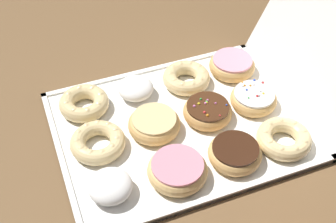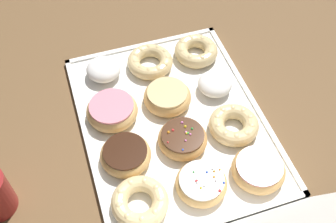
{
  "view_description": "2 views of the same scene",
  "coord_description": "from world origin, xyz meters",
  "px_view_note": "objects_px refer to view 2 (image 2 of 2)",
  "views": [
    {
      "loc": [
        0.63,
        -0.27,
        0.74
      ],
      "look_at": [
        -0.02,
        -0.02,
        0.04
      ],
      "focal_mm": 48.44,
      "sensor_mm": 36.0,
      "label": 1
    },
    {
      "loc": [
        0.19,
        0.55,
        0.8
      ],
      "look_at": [
        0.01,
        0.01,
        0.06
      ],
      "focal_mm": 44.92,
      "sensor_mm": 36.0,
      "label": 2
    }
  ],
  "objects_px": {
    "powdered_filled_donut_2": "(104,69)",
    "glazed_ring_donut_4": "(167,97)",
    "powdered_filled_donut_3": "(215,84)",
    "sprinkle_donut_7": "(181,139)",
    "cruller_donut_0": "(196,51)",
    "chocolate_frosted_donut_8": "(126,155)",
    "sprinkle_donut_10": "(202,183)",
    "pink_frosted_donut_9": "(258,169)",
    "cruller_donut_6": "(234,125)",
    "cruller_donut_11": "(140,202)",
    "cruller_donut_1": "(151,61)",
    "pink_frosted_donut_5": "(112,110)",
    "donut_box": "(173,122)"
  },
  "relations": [
    {
      "from": "powdered_filled_donut_2",
      "to": "glazed_ring_donut_4",
      "type": "distance_m",
      "value": 0.18
    },
    {
      "from": "powdered_filled_donut_3",
      "to": "sprinkle_donut_7",
      "type": "height_order",
      "value": "powdered_filled_donut_3"
    },
    {
      "from": "cruller_donut_0",
      "to": "powdered_filled_donut_2",
      "type": "height_order",
      "value": "powdered_filled_donut_2"
    },
    {
      "from": "chocolate_frosted_donut_8",
      "to": "sprinkle_donut_10",
      "type": "bearing_deg",
      "value": 138.94
    },
    {
      "from": "cruller_donut_0",
      "to": "glazed_ring_donut_4",
      "type": "distance_m",
      "value": 0.17
    },
    {
      "from": "chocolate_frosted_donut_8",
      "to": "pink_frosted_donut_9",
      "type": "bearing_deg",
      "value": 154.39
    },
    {
      "from": "cruller_donut_0",
      "to": "powdered_filled_donut_3",
      "type": "bearing_deg",
      "value": 91.19
    },
    {
      "from": "pink_frosted_donut_9",
      "to": "sprinkle_donut_10",
      "type": "xyz_separation_m",
      "value": [
        0.12,
        -0.01,
        -0.0
      ]
    },
    {
      "from": "cruller_donut_6",
      "to": "cruller_donut_11",
      "type": "xyz_separation_m",
      "value": [
        0.25,
        0.12,
        -0.0
      ]
    },
    {
      "from": "cruller_donut_1",
      "to": "pink_frosted_donut_5",
      "type": "height_order",
      "value": "pink_frosted_donut_5"
    },
    {
      "from": "glazed_ring_donut_4",
      "to": "pink_frosted_donut_5",
      "type": "xyz_separation_m",
      "value": [
        0.13,
        -0.0,
        0.0
      ]
    },
    {
      "from": "pink_frosted_donut_9",
      "to": "sprinkle_donut_10",
      "type": "bearing_deg",
      "value": -3.61
    },
    {
      "from": "cruller_donut_1",
      "to": "pink_frosted_donut_5",
      "type": "relative_size",
      "value": 0.97
    },
    {
      "from": "chocolate_frosted_donut_8",
      "to": "cruller_donut_1",
      "type": "bearing_deg",
      "value": -117.84
    },
    {
      "from": "cruller_donut_0",
      "to": "powdered_filled_donut_2",
      "type": "relative_size",
      "value": 1.31
    },
    {
      "from": "sprinkle_donut_7",
      "to": "cruller_donut_6",
      "type": "bearing_deg",
      "value": 179.89
    },
    {
      "from": "cruller_donut_0",
      "to": "chocolate_frosted_donut_8",
      "type": "relative_size",
      "value": 1.02
    },
    {
      "from": "chocolate_frosted_donut_8",
      "to": "cruller_donut_11",
      "type": "xyz_separation_m",
      "value": [
        0.0,
        0.11,
        -0.0
      ]
    },
    {
      "from": "donut_box",
      "to": "cruller_donut_1",
      "type": "height_order",
      "value": "cruller_donut_1"
    },
    {
      "from": "glazed_ring_donut_4",
      "to": "pink_frosted_donut_9",
      "type": "xyz_separation_m",
      "value": [
        -0.12,
        0.25,
        0.0
      ]
    },
    {
      "from": "pink_frosted_donut_5",
      "to": "powdered_filled_donut_3",
      "type": "bearing_deg",
      "value": -179.63
    },
    {
      "from": "cruller_donut_1",
      "to": "sprinkle_donut_7",
      "type": "height_order",
      "value": "sprinkle_donut_7"
    },
    {
      "from": "glazed_ring_donut_4",
      "to": "sprinkle_donut_7",
      "type": "bearing_deg",
      "value": 85.53
    },
    {
      "from": "powdered_filled_donut_2",
      "to": "powdered_filled_donut_3",
      "type": "height_order",
      "value": "same"
    },
    {
      "from": "sprinkle_donut_7",
      "to": "cruller_donut_1",
      "type": "bearing_deg",
      "value": -91.72
    },
    {
      "from": "donut_box",
      "to": "powdered_filled_donut_2",
      "type": "bearing_deg",
      "value": -58.02
    },
    {
      "from": "donut_box",
      "to": "cruller_donut_0",
      "type": "xyz_separation_m",
      "value": [
        -0.13,
        -0.18,
        0.02
      ]
    },
    {
      "from": "pink_frosted_donut_5",
      "to": "pink_frosted_donut_9",
      "type": "relative_size",
      "value": 1.06
    },
    {
      "from": "cruller_donut_1",
      "to": "glazed_ring_donut_4",
      "type": "bearing_deg",
      "value": 90.98
    },
    {
      "from": "glazed_ring_donut_4",
      "to": "pink_frosted_donut_5",
      "type": "height_order",
      "value": "pink_frosted_donut_5"
    },
    {
      "from": "cruller_donut_1",
      "to": "cruller_donut_11",
      "type": "relative_size",
      "value": 1.0
    },
    {
      "from": "cruller_donut_6",
      "to": "cruller_donut_11",
      "type": "height_order",
      "value": "cruller_donut_6"
    },
    {
      "from": "cruller_donut_1",
      "to": "pink_frosted_donut_5",
      "type": "bearing_deg",
      "value": 43.65
    },
    {
      "from": "donut_box",
      "to": "pink_frosted_donut_5",
      "type": "bearing_deg",
      "value": -23.91
    },
    {
      "from": "cruller_donut_1",
      "to": "glazed_ring_donut_4",
      "type": "xyz_separation_m",
      "value": [
        -0.0,
        0.13,
        0.0
      ]
    },
    {
      "from": "pink_frosted_donut_5",
      "to": "chocolate_frosted_donut_8",
      "type": "distance_m",
      "value": 0.13
    },
    {
      "from": "cruller_donut_0",
      "to": "pink_frosted_donut_5",
      "type": "xyz_separation_m",
      "value": [
        0.25,
        0.13,
        0.0
      ]
    },
    {
      "from": "donut_box",
      "to": "cruller_donut_1",
      "type": "xyz_separation_m",
      "value": [
        -0.0,
        -0.18,
        0.02
      ]
    },
    {
      "from": "powdered_filled_donut_2",
      "to": "cruller_donut_6",
      "type": "relative_size",
      "value": 0.76
    },
    {
      "from": "powdered_filled_donut_2",
      "to": "powdered_filled_donut_3",
      "type": "relative_size",
      "value": 1.04
    },
    {
      "from": "donut_box",
      "to": "cruller_donut_11",
      "type": "distance_m",
      "value": 0.23
    },
    {
      "from": "pink_frosted_donut_5",
      "to": "cruller_donut_0",
      "type": "bearing_deg",
      "value": -153.77
    },
    {
      "from": "cruller_donut_1",
      "to": "powdered_filled_donut_2",
      "type": "relative_size",
      "value": 1.35
    },
    {
      "from": "cruller_donut_0",
      "to": "powdered_filled_donut_2",
      "type": "xyz_separation_m",
      "value": [
        0.24,
        -0.01,
        0.0
      ]
    },
    {
      "from": "pink_frosted_donut_5",
      "to": "cruller_donut_6",
      "type": "bearing_deg",
      "value": 153.71
    },
    {
      "from": "cruller_donut_1",
      "to": "powdered_filled_donut_2",
      "type": "distance_m",
      "value": 0.12
    },
    {
      "from": "cruller_donut_1",
      "to": "sprinkle_donut_10",
      "type": "bearing_deg",
      "value": 89.7
    },
    {
      "from": "glazed_ring_donut_4",
      "to": "sprinkle_donut_10",
      "type": "xyz_separation_m",
      "value": [
        0.0,
        0.24,
        -0.0
      ]
    },
    {
      "from": "cruller_donut_6",
      "to": "sprinkle_donut_7",
      "type": "height_order",
      "value": "sprinkle_donut_7"
    },
    {
      "from": "cruller_donut_0",
      "to": "powdered_filled_donut_2",
      "type": "bearing_deg",
      "value": -1.89
    }
  ]
}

